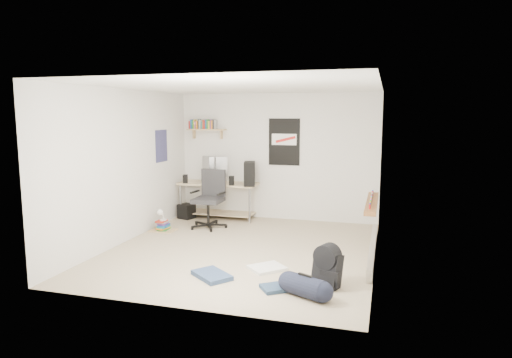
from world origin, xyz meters
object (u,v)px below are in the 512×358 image
(desk, at_px, (219,200))
(book_stack, at_px, (163,222))
(duffel_bag, at_px, (305,285))
(backpack, at_px, (327,271))
(office_chair, at_px, (208,202))

(desk, distance_m, book_stack, 1.44)
(duffel_bag, bearing_deg, backpack, 88.82)
(book_stack, bearing_deg, office_chair, 31.84)
(book_stack, bearing_deg, desk, 64.42)
(office_chair, height_order, backpack, office_chair)
(office_chair, height_order, book_stack, office_chair)
(backpack, distance_m, book_stack, 3.72)
(office_chair, xyz_separation_m, duffel_bag, (2.30, -2.72, -0.35))
(office_chair, relative_size, backpack, 2.53)
(desk, bearing_deg, duffel_bag, -63.32)
(duffel_bag, bearing_deg, desk, 149.77)
(office_chair, relative_size, book_stack, 2.46)
(backpack, bearing_deg, office_chair, 158.88)
(desk, xyz_separation_m, duffel_bag, (2.40, -3.56, -0.22))
(desk, distance_m, backpack, 4.10)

